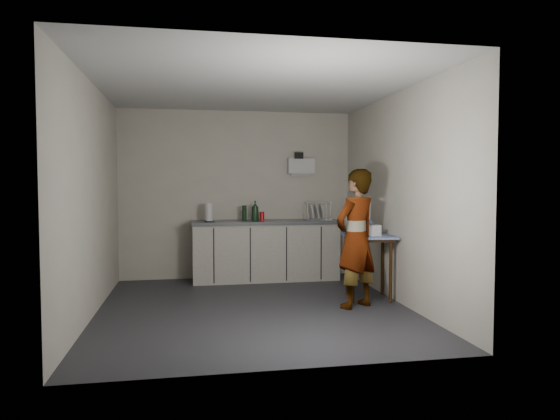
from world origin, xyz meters
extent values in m
plane|color=#25262A|center=(0.00, 0.00, 0.00)|extent=(4.00, 4.00, 0.00)
cube|color=beige|center=(0.00, 1.99, 1.30)|extent=(3.60, 0.02, 2.60)
cube|color=beige|center=(1.79, 0.00, 1.30)|extent=(0.02, 4.00, 2.60)
cube|color=beige|center=(-1.79, 0.00, 1.30)|extent=(0.02, 4.00, 2.60)
cube|color=silver|center=(0.00, 0.00, 2.60)|extent=(3.60, 4.00, 0.01)
cube|color=black|center=(0.40, 1.70, 0.04)|extent=(2.20, 0.52, 0.08)
cube|color=beige|center=(0.40, 1.70, 0.43)|extent=(2.20, 0.58, 0.86)
cube|color=#4B4D55|center=(0.40, 1.70, 0.89)|extent=(2.24, 0.62, 0.05)
cube|color=black|center=(-0.40, 1.41, 0.43)|extent=(0.02, 0.01, 0.80)
cube|color=black|center=(0.13, 1.41, 0.43)|extent=(0.02, 0.01, 0.80)
cube|color=black|center=(0.67, 1.41, 0.43)|extent=(0.01, 0.01, 0.80)
cube|color=black|center=(1.20, 1.41, 0.43)|extent=(0.02, 0.01, 0.80)
cube|color=silver|center=(1.00, 1.92, 1.75)|extent=(0.42, 0.16, 0.24)
cube|color=silver|center=(1.00, 1.97, 1.61)|extent=(0.30, 0.06, 0.04)
cube|color=black|center=(0.95, 1.83, 1.91)|extent=(0.14, 0.02, 0.10)
cylinder|color=#3C210D|center=(1.23, 0.02, 0.38)|extent=(0.04, 0.04, 0.75)
cylinder|color=#3C210D|center=(1.69, -0.05, 0.38)|extent=(0.04, 0.04, 0.75)
cylinder|color=#3C210D|center=(1.31, 0.48, 0.38)|extent=(0.04, 0.04, 0.75)
cylinder|color=#3C210D|center=(1.77, 0.41, 0.38)|extent=(0.04, 0.04, 0.75)
cube|color=#3C210D|center=(1.50, 0.22, 0.77)|extent=(0.64, 0.64, 0.04)
cube|color=#1B44A7|center=(1.50, 0.22, 0.80)|extent=(0.73, 0.73, 0.03)
imported|color=#B2A593|center=(1.20, -0.18, 0.82)|extent=(0.72, 0.64, 1.64)
imported|color=black|center=(0.24, 1.67, 1.06)|extent=(0.12, 0.12, 0.30)
cylinder|color=red|center=(0.35, 1.74, 0.98)|extent=(0.07, 0.07, 0.13)
cylinder|color=black|center=(0.08, 1.68, 1.03)|extent=(0.07, 0.07, 0.23)
cylinder|color=black|center=(-0.46, 1.60, 0.92)|extent=(0.15, 0.15, 0.01)
cylinder|color=silver|center=(-0.46, 1.60, 1.05)|extent=(0.11, 0.11, 0.26)
cube|color=silver|center=(1.21, 1.68, 0.92)|extent=(0.41, 0.30, 0.02)
cylinder|color=silver|center=(1.03, 1.55, 1.06)|extent=(0.01, 0.01, 0.26)
cylinder|color=silver|center=(1.39, 1.55, 1.06)|extent=(0.01, 0.01, 0.26)
cylinder|color=silver|center=(1.03, 1.82, 1.06)|extent=(0.01, 0.01, 0.26)
cylinder|color=silver|center=(1.39, 1.82, 1.06)|extent=(0.01, 0.01, 0.26)
cylinder|color=silver|center=(1.11, 1.68, 1.04)|extent=(0.05, 0.22, 0.22)
cylinder|color=silver|center=(1.19, 1.68, 1.04)|extent=(0.05, 0.22, 0.22)
cylinder|color=silver|center=(1.27, 1.68, 1.04)|extent=(0.05, 0.22, 0.22)
cube|color=silver|center=(1.43, 0.20, 0.82)|extent=(0.36, 0.36, 0.01)
cube|color=silver|center=(1.45, 0.04, 0.89)|extent=(0.33, 0.04, 0.12)
cube|color=silver|center=(1.42, 0.36, 0.89)|extent=(0.33, 0.04, 0.12)
cube|color=silver|center=(1.27, 0.19, 0.89)|extent=(0.04, 0.33, 0.12)
cube|color=silver|center=(1.59, 0.21, 0.89)|extent=(0.04, 0.33, 0.12)
cube|color=silver|center=(1.42, 0.37, 1.12)|extent=(0.33, 0.04, 0.33)
cylinder|color=white|center=(1.43, 0.20, 0.89)|extent=(0.22, 0.22, 0.12)
sphere|color=#E855AA|center=(1.38, 0.16, 0.98)|extent=(0.08, 0.08, 0.08)
sphere|color=#5D92FC|center=(1.49, 0.16, 0.98)|extent=(0.08, 0.08, 0.08)
sphere|color=#4FC053|center=(1.43, 0.25, 0.98)|extent=(0.08, 0.08, 0.08)
sphere|color=#E855AA|center=(1.38, 0.24, 0.98)|extent=(0.08, 0.08, 0.08)
camera|label=1|loc=(-0.75, -5.79, 1.47)|focal=32.00mm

